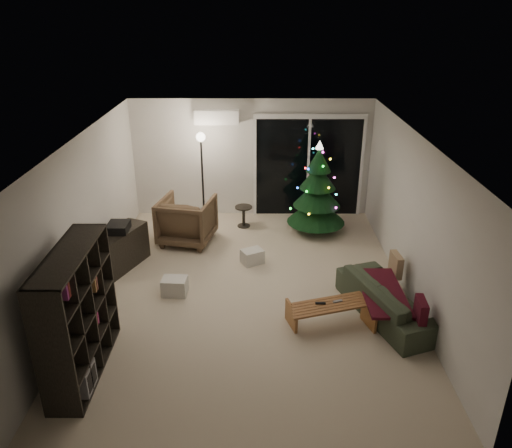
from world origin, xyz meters
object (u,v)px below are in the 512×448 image
Objects in this scene: armchair at (187,220)px; christmas_tree at (317,188)px; sofa at (388,299)px; coffee_table at (330,315)px; bookshelf at (61,314)px; media_cabinet at (121,249)px.

armchair is 0.53× the size of christmas_tree.
sofa reaches higher than coffee_table.
armchair reaches higher than coffee_table.
sofa is at bearing 5.16° from bookshelf.
armchair is at bearing 32.89° from sofa.
christmas_tree is (0.14, 3.25, 0.75)m from coffee_table.
armchair is at bearing 113.57° from coffee_table.
christmas_tree is at bearing -5.65° from sofa.
christmas_tree is at bearing 45.69° from media_cabinet.
sofa is at bearing -0.45° from coffee_table.
christmas_tree reaches higher than media_cabinet.
bookshelf is at bearing 85.85° from sofa.
media_cabinet is 0.59× the size of sofa.
coffee_table is 0.62× the size of christmas_tree.
media_cabinet is at bearing 57.08° from armchair.
armchair is 0.53× the size of sofa.
media_cabinet is 4.55m from sofa.
bookshelf is 2.73m from media_cabinet.
media_cabinet is 3.90m from christmas_tree.
sofa is 1.60× the size of coffee_table.
bookshelf is at bearing 178.04° from coffee_table.
bookshelf reaches higher than coffee_table.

